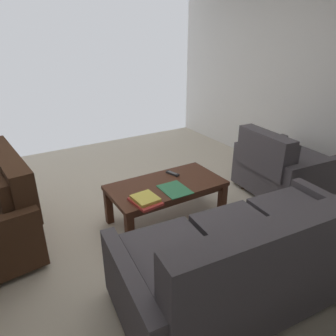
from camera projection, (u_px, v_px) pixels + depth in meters
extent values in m
cube|color=beige|center=(140.00, 225.00, 3.16)|extent=(4.87, 5.32, 0.01)
cube|color=white|center=(313.00, 79.00, 3.78)|extent=(0.12, 5.32, 2.56)
cylinder|color=black|center=(281.00, 233.00, 2.97)|extent=(0.05, 0.05, 0.06)
cylinder|color=black|center=(131.00, 286.00, 2.35)|extent=(0.05, 0.05, 0.06)
cube|color=#4C474C|center=(246.00, 265.00, 2.27)|extent=(1.77, 1.02, 0.36)
cube|color=#4C474C|center=(304.00, 219.00, 2.42)|extent=(0.59, 0.81, 0.10)
cube|color=#4C474C|center=(247.00, 238.00, 2.19)|extent=(0.59, 0.81, 0.10)
cube|color=#4C474C|center=(177.00, 262.00, 1.96)|extent=(0.59, 0.81, 0.10)
cube|color=#4C474C|center=(294.00, 254.00, 1.80)|extent=(1.71, 0.33, 0.51)
cube|color=#4C474C|center=(280.00, 243.00, 1.89)|extent=(0.52, 0.17, 0.37)
cube|color=#4C474C|center=(202.00, 272.00, 1.66)|extent=(0.52, 0.17, 0.37)
cube|color=#4C474C|center=(331.00, 226.00, 2.60)|extent=(0.18, 0.88, 0.52)
cube|color=#4C474C|center=(130.00, 301.00, 1.88)|extent=(0.18, 0.88, 0.52)
cylinder|color=black|center=(12.00, 209.00, 3.39)|extent=(0.05, 0.05, 0.06)
cylinder|color=black|center=(37.00, 257.00, 2.66)|extent=(0.05, 0.05, 0.06)
cube|color=#422819|center=(11.00, 177.00, 2.79)|extent=(0.29, 1.16, 0.47)
cube|color=#422819|center=(4.00, 193.00, 2.52)|extent=(0.17, 0.53, 0.33)
cube|color=#4C2819|center=(166.00, 185.00, 3.09)|extent=(1.16, 0.60, 0.04)
cube|color=#4C2819|center=(166.00, 189.00, 3.11)|extent=(1.06, 0.54, 0.05)
cube|color=#4C2819|center=(194.00, 182.00, 3.63)|extent=(0.07, 0.07, 0.38)
cube|color=#4C2819|center=(109.00, 206.00, 3.12)|extent=(0.07, 0.07, 0.38)
cube|color=#4C2819|center=(222.00, 201.00, 3.23)|extent=(0.07, 0.07, 0.38)
cube|color=#4C2819|center=(130.00, 232.00, 2.72)|extent=(0.07, 0.07, 0.38)
cylinder|color=#472D1C|center=(330.00, 235.00, 2.57)|extent=(0.04, 0.04, 0.52)
cylinder|color=black|center=(319.00, 195.00, 3.67)|extent=(0.05, 0.05, 0.06)
cylinder|color=black|center=(283.00, 176.00, 4.14)|extent=(0.05, 0.05, 0.06)
cylinder|color=black|center=(276.00, 208.00, 3.40)|extent=(0.05, 0.05, 0.06)
cylinder|color=black|center=(243.00, 187.00, 3.87)|extent=(0.05, 0.05, 0.06)
cube|color=#4C474C|center=(283.00, 175.00, 3.68)|extent=(0.86, 0.80, 0.36)
cube|color=#4C474C|center=(287.00, 157.00, 3.60)|extent=(0.76, 0.74, 0.10)
cube|color=#4C474C|center=(265.00, 152.00, 3.40)|extent=(0.25, 0.74, 0.45)
cube|color=#4C474C|center=(272.00, 151.00, 3.45)|extent=(0.18, 0.67, 0.31)
cube|color=#4C474C|center=(312.00, 184.00, 3.31)|extent=(0.80, 0.17, 0.52)
cube|color=#4C474C|center=(260.00, 158.00, 4.00)|extent=(0.80, 0.17, 0.52)
cube|color=#C63833|center=(145.00, 202.00, 2.74)|extent=(0.24, 0.30, 0.02)
cube|color=#E0CC4C|center=(145.00, 198.00, 2.74)|extent=(0.22, 0.24, 0.03)
cube|color=black|center=(172.00, 174.00, 3.28)|extent=(0.09, 0.17, 0.02)
cube|color=#59595B|center=(172.00, 173.00, 3.28)|extent=(0.06, 0.11, 0.00)
cube|color=#337F51|center=(175.00, 189.00, 2.96)|extent=(0.25, 0.32, 0.01)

